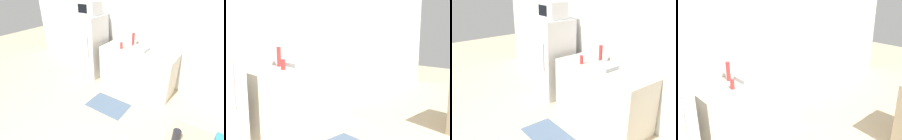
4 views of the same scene
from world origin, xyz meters
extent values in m
cube|color=silver|center=(0.00, 3.40, 1.30)|extent=(8.00, 0.06, 2.60)
cube|color=silver|center=(-1.52, 2.95, 0.76)|extent=(0.60, 0.65, 1.53)
cylinder|color=#B7B7BC|center=(-1.36, 2.61, 0.88)|extent=(0.02, 0.02, 0.54)
cube|color=white|center=(-1.52, 2.95, 1.69)|extent=(0.47, 0.37, 0.31)
cube|color=black|center=(-1.57, 2.76, 1.69)|extent=(0.26, 0.01, 0.19)
cube|color=beige|center=(-0.25, 3.02, 0.46)|extent=(1.64, 0.68, 0.92)
cube|color=#9EA3A8|center=(-0.23, 3.01, 0.95)|extent=(0.36, 0.29, 0.06)
cylinder|color=red|center=(-0.48, 3.18, 1.07)|extent=(0.06, 0.06, 0.29)
cylinder|color=red|center=(-0.60, 2.87, 0.99)|extent=(0.06, 0.06, 0.14)
cylinder|color=#232328|center=(1.11, 1.02, 1.05)|extent=(0.07, 0.07, 0.12)
cube|color=slate|center=(-0.39, 2.05, 0.00)|extent=(0.82, 0.53, 0.01)
camera|label=1|loc=(1.25, -0.21, 2.31)|focal=28.00mm
camera|label=2|loc=(-2.37, -0.07, 1.47)|focal=40.00mm
camera|label=3|loc=(2.30, 0.32, 2.29)|focal=40.00mm
camera|label=4|loc=(-2.16, 0.02, 2.33)|focal=40.00mm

